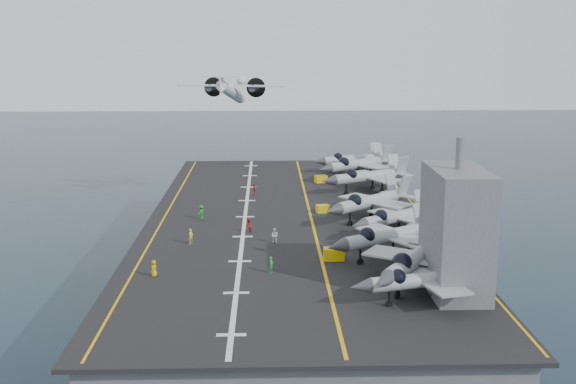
{
  "coord_description": "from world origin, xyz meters",
  "views": [
    {
      "loc": [
        -2.98,
        -95.73,
        34.43
      ],
      "look_at": [
        0.0,
        4.0,
        13.0
      ],
      "focal_mm": 45.0,
      "sensor_mm": 36.0,
      "label": 1
    }
  ],
  "objects_px": {
    "fighter_jet_0": "(427,278)",
    "island_superstructure": "(457,216)",
    "transport_plane": "(231,92)",
    "tow_cart_a": "(334,254)"
  },
  "relations": [
    {
      "from": "fighter_jet_0",
      "to": "transport_plane",
      "type": "distance_m",
      "value": 88.89
    },
    {
      "from": "island_superstructure",
      "to": "tow_cart_a",
      "type": "distance_m",
      "value": 16.32
    },
    {
      "from": "island_superstructure",
      "to": "transport_plane",
      "type": "distance_m",
      "value": 86.45
    },
    {
      "from": "island_superstructure",
      "to": "transport_plane",
      "type": "relative_size",
      "value": 0.6
    },
    {
      "from": "fighter_jet_0",
      "to": "tow_cart_a",
      "type": "bearing_deg",
      "value": 119.06
    },
    {
      "from": "transport_plane",
      "to": "fighter_jet_0",
      "type": "bearing_deg",
      "value": -75.67
    },
    {
      "from": "fighter_jet_0",
      "to": "island_superstructure",
      "type": "bearing_deg",
      "value": 42.1
    },
    {
      "from": "island_superstructure",
      "to": "fighter_jet_0",
      "type": "bearing_deg",
      "value": -137.9
    },
    {
      "from": "fighter_jet_0",
      "to": "tow_cart_a",
      "type": "height_order",
      "value": "fighter_jet_0"
    },
    {
      "from": "fighter_jet_0",
      "to": "tow_cart_a",
      "type": "xyz_separation_m",
      "value": [
        -7.37,
        13.27,
        -1.67
      ]
    }
  ]
}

